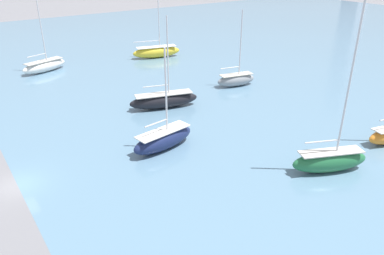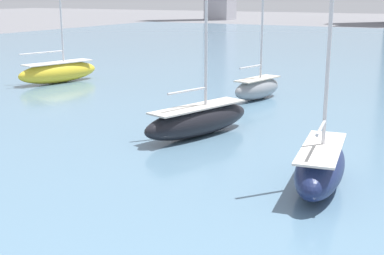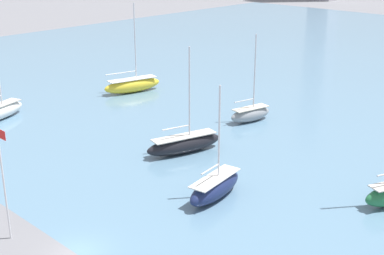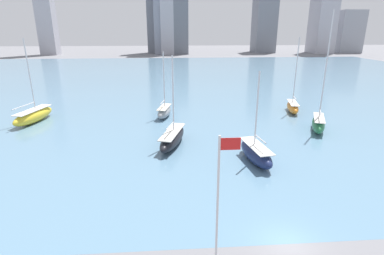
# 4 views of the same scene
# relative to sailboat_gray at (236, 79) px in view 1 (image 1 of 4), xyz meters

# --- Properties ---
(ground_plane) EXTENTS (500.00, 500.00, 0.00)m
(ground_plane) POSITION_rel_sailboat_gray_xyz_m (9.29, -32.85, -1.02)
(ground_plane) COLOR slate
(sailboat_gray) EXTENTS (3.09, 6.27, 11.04)m
(sailboat_gray) POSITION_rel_sailboat_gray_xyz_m (0.00, 0.00, 0.00)
(sailboat_gray) COLOR gray
(sailboat_gray) RESTS_ON harbor_water
(sailboat_green) EXTENTS (4.52, 7.28, 17.05)m
(sailboat_green) POSITION_rel_sailboat_gray_xyz_m (23.14, -8.86, 0.19)
(sailboat_green) COLOR #236B3D
(sailboat_green) RESTS_ON harbor_water
(sailboat_white) EXTENTS (4.47, 8.10, 13.92)m
(sailboat_white) POSITION_rel_sailboat_gray_xyz_m (-23.88, -21.44, 0.03)
(sailboat_white) COLOR white
(sailboat_white) RESTS_ON harbor_water
(sailboat_black) EXTENTS (4.48, 9.11, 11.55)m
(sailboat_black) POSITION_rel_sailboat_gray_xyz_m (1.29, -13.28, 0.03)
(sailboat_black) COLOR black
(sailboat_black) RESTS_ON harbor_water
(sailboat_navy) EXTENTS (3.17, 7.45, 10.33)m
(sailboat_navy) POSITION_rel_sailboat_gray_xyz_m (10.77, -19.04, 0.07)
(sailboat_navy) COLOR #19234C
(sailboat_navy) RESTS_ON harbor_water
(sailboat_yellow) EXTENTS (4.34, 9.33, 13.22)m
(sailboat_yellow) POSITION_rel_sailboat_gray_xyz_m (-21.21, -1.45, 0.12)
(sailboat_yellow) COLOR yellow
(sailboat_yellow) RESTS_ON harbor_water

